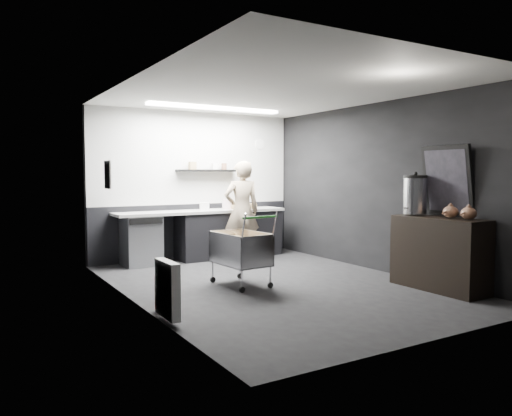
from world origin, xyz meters
TOP-DOWN VIEW (x-y plane):
  - floor at (0.00, 0.00)m, footprint 5.50×5.50m
  - ceiling at (0.00, 0.00)m, footprint 5.50×5.50m
  - wall_back at (0.00, 2.75)m, footprint 5.50×0.00m
  - wall_front at (0.00, -2.75)m, footprint 5.50×0.00m
  - wall_left at (-2.00, 0.00)m, footprint 0.00×5.50m
  - wall_right at (2.00, 0.00)m, footprint 0.00×5.50m
  - kitchen_wall_panel at (0.00, 2.73)m, footprint 3.95×0.02m
  - dado_panel at (0.00, 2.73)m, footprint 3.95×0.02m
  - floating_shelf at (0.20, 2.62)m, footprint 1.20×0.22m
  - wall_clock at (1.40, 2.72)m, footprint 0.20×0.03m
  - poster at (-1.98, 1.30)m, footprint 0.02×0.30m
  - poster_red_band at (-1.98, 1.30)m, footprint 0.02×0.22m
  - radiator at (-1.94, -0.90)m, footprint 0.10×0.50m
  - ceiling_strip at (0.00, 1.85)m, footprint 2.40×0.20m
  - prep_counter at (0.14, 2.42)m, footprint 3.20×0.61m
  - person at (0.57, 1.97)m, footprint 0.73×0.56m
  - shopping_cart at (-0.44, 0.21)m, footprint 0.61×0.95m
  - sideboard at (1.75, -1.36)m, footprint 0.56×1.30m
  - fire_extinguisher at (-1.85, -0.45)m, footprint 0.14×0.14m
  - cardboard_box at (0.80, 2.37)m, footprint 0.56×0.49m
  - pink_tub at (0.51, 2.42)m, footprint 0.18×0.18m
  - white_container at (0.02, 2.37)m, footprint 0.19×0.17m

SIDE VIEW (x-z plane):
  - floor at x=0.00m, z-range 0.00..0.00m
  - fire_extinguisher at x=-1.85m, z-range -0.01..0.47m
  - radiator at x=-1.94m, z-range 0.05..0.65m
  - prep_counter at x=0.14m, z-range 0.01..0.91m
  - shopping_cart at x=-0.44m, z-range -0.02..0.99m
  - dado_panel at x=0.00m, z-range 0.00..1.00m
  - sideboard at x=1.75m, z-range -0.36..1.59m
  - person at x=0.57m, z-range 0.00..1.79m
  - cardboard_box at x=0.80m, z-range 0.90..0.99m
  - white_container at x=0.02m, z-range 0.90..1.04m
  - pink_tub at x=0.51m, z-range 0.90..1.08m
  - wall_back at x=0.00m, z-range -1.40..4.10m
  - wall_front at x=0.00m, z-range -1.40..4.10m
  - wall_left at x=-2.00m, z-range -1.40..4.10m
  - wall_right at x=2.00m, z-range -1.40..4.10m
  - poster at x=-1.98m, z-range 1.35..1.75m
  - floating_shelf at x=0.20m, z-range 1.60..1.64m
  - poster_red_band at x=-1.98m, z-range 1.57..1.67m
  - kitchen_wall_panel at x=0.00m, z-range 1.00..2.70m
  - wall_clock at x=1.40m, z-range 2.05..2.25m
  - ceiling_strip at x=0.00m, z-range 2.65..2.69m
  - ceiling at x=0.00m, z-range 2.70..2.70m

